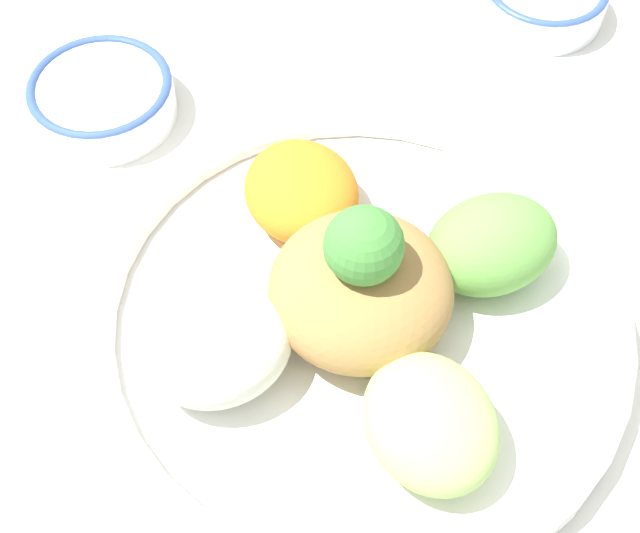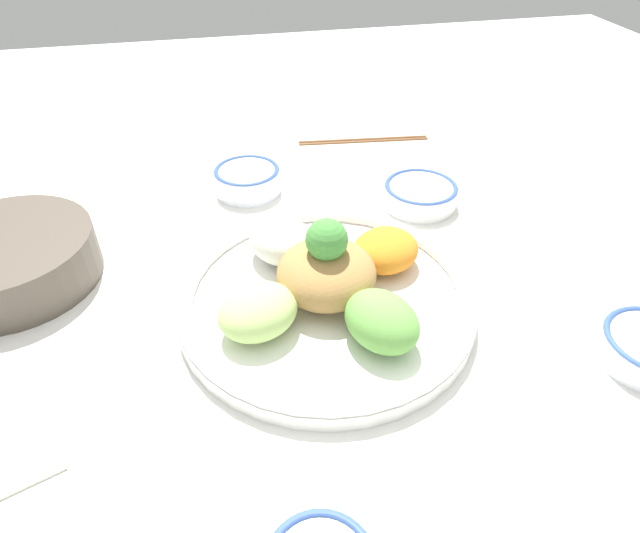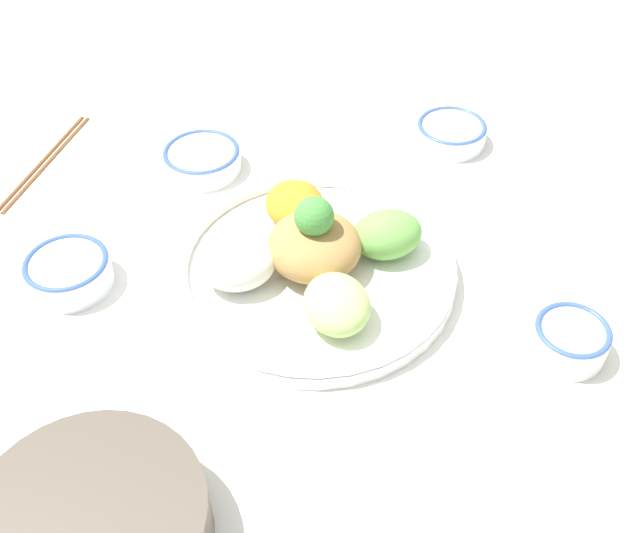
{
  "view_description": "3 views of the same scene",
  "coord_description": "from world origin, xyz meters",
  "views": [
    {
      "loc": [
        0.29,
        -0.01,
        0.52
      ],
      "look_at": [
        -0.03,
        -0.02,
        0.06
      ],
      "focal_mm": 50.0,
      "sensor_mm": 36.0,
      "label": 1
    },
    {
      "loc": [
        0.1,
        0.48,
        0.45
      ],
      "look_at": [
        -0.01,
        -0.0,
        0.06
      ],
      "focal_mm": 30.0,
      "sensor_mm": 36.0,
      "label": 2
    },
    {
      "loc": [
        0.65,
        0.12,
        0.68
      ],
      "look_at": [
        0.01,
        0.02,
        0.04
      ],
      "focal_mm": 42.0,
      "sensor_mm": 36.0,
      "label": 3
    }
  ],
  "objects": [
    {
      "name": "ground_plane",
      "position": [
        0.0,
        0.0,
        0.0
      ],
      "size": [
        2.4,
        2.4,
        0.0
      ],
      "primitive_type": "plane",
      "color": "white"
    },
    {
      "name": "salad_platter",
      "position": [
        -0.01,
        0.01,
        0.03
      ],
      "size": [
        0.36,
        0.36,
        0.13
      ],
      "color": "white",
      "rests_on": "ground_plane"
    },
    {
      "name": "sauce_bowl_red",
      "position": [
        -0.21,
        -0.19,
        0.02
      ],
      "size": [
        0.11,
        0.11,
        0.04
      ],
      "color": "white",
      "rests_on": "ground_plane"
    }
  ]
}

